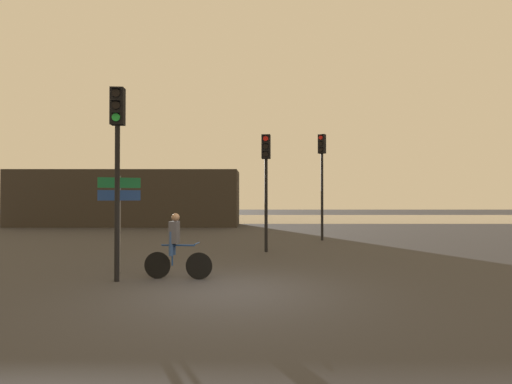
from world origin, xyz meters
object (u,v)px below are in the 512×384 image
at_px(traffic_light_near_left, 119,147).
at_px(direction_sign_post, 120,205).
at_px(traffic_light_center, 267,170).
at_px(cyclist, 177,246).
at_px(traffic_light_far_right, 323,167).
at_px(distant_building, 129,198).

height_order(traffic_light_near_left, direction_sign_post, traffic_light_near_left).
distance_m(traffic_light_center, cyclist, 5.92).
distance_m(traffic_light_center, traffic_light_far_right, 4.82).
bearing_deg(traffic_light_center, cyclist, 72.49).
bearing_deg(traffic_light_center, traffic_light_near_left, 62.66).
distance_m(traffic_light_near_left, direction_sign_post, 1.90).
bearing_deg(traffic_light_center, distant_building, -47.38).
distance_m(traffic_light_far_right, cyclist, 10.58).
xyz_separation_m(direction_sign_post, cyclist, (1.71, -0.91, -0.97)).
bearing_deg(traffic_light_near_left, direction_sign_post, -76.47).
distance_m(traffic_light_center, traffic_light_near_left, 6.43).
bearing_deg(direction_sign_post, traffic_light_far_right, -151.06).
bearing_deg(traffic_light_near_left, distant_building, -76.01).
relative_size(traffic_light_near_left, direction_sign_post, 1.79).
relative_size(traffic_light_near_left, cyclist, 2.73).
relative_size(traffic_light_far_right, direction_sign_post, 1.92).
relative_size(traffic_light_center, cyclist, 2.55).
height_order(distant_building, traffic_light_far_right, traffic_light_far_right).
bearing_deg(traffic_light_near_left, traffic_light_center, -128.44).
xyz_separation_m(traffic_light_far_right, cyclist, (-5.10, -8.90, -2.62)).
bearing_deg(cyclist, traffic_light_center, 160.10).
xyz_separation_m(traffic_light_center, traffic_light_near_left, (-3.71, -5.24, 0.19)).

